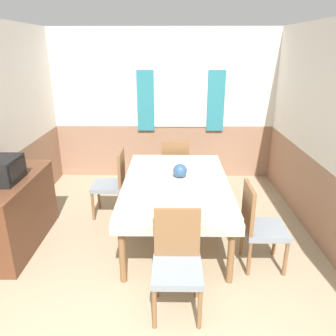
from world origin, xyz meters
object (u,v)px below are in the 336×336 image
chair_left_far (113,181)px  dining_table (176,187)px  chair_head_window (175,166)px  tv (5,170)px  chair_head_near (177,260)px  sideboard (18,212)px  chair_right_near (259,224)px  vase (180,171)px

chair_left_far → dining_table: bearing=-123.5°
chair_head_window → tv: tv is taller
tv → chair_head_window: bearing=38.6°
chair_head_near → sideboard: chair_head_near is taller
chair_right_near → chair_head_near: bearing=-54.0°
chair_right_near → dining_table: bearing=-123.5°
chair_right_near → chair_head_near: (-0.88, -0.64, 0.00)m
dining_table → sideboard: bearing=-173.3°
chair_head_window → chair_right_near: size_ratio=1.00×
chair_head_window → chair_head_near: bearing=-90.0°
dining_table → sideboard: size_ratio=1.44×
chair_head_near → chair_left_far: size_ratio=1.00×
chair_right_near → tv: tv is taller
dining_table → chair_left_far: size_ratio=2.07×
chair_left_far → sideboard: (-1.00, -0.80, -0.07)m
chair_head_window → chair_right_near: (0.88, -1.80, 0.00)m
dining_table → chair_head_near: (0.00, -1.22, -0.17)m
chair_head_near → vase: (0.05, 1.30, 0.35)m
sideboard → chair_right_near: bearing=-7.5°
chair_right_near → sideboard: bearing=-97.5°
chair_left_far → tv: size_ratio=2.11×
dining_table → chair_right_near: chair_right_near is taller
dining_table → tv: (-1.90, -0.29, 0.33)m
chair_left_far → tv: 1.43m
sideboard → chair_head_near: bearing=-28.0°
chair_left_far → chair_right_near: bearing=-123.5°
dining_table → chair_left_far: 1.07m
dining_table → chair_right_near: size_ratio=2.07×
chair_head_window → chair_head_near: 2.44m
chair_head_window → chair_left_far: bearing=-144.0°
vase → chair_right_near: bearing=-38.5°
tv → chair_left_far: bearing=40.7°
chair_head_window → vase: size_ratio=5.55×
chair_right_near → chair_left_far: same height
dining_table → tv: bearing=-171.2°
sideboard → vase: (1.93, 0.30, 0.42)m
chair_left_far → sideboard: size_ratio=0.70×
chair_head_near → tv: bearing=-26.0°
chair_head_window → chair_right_near: same height
dining_table → chair_right_near: bearing=-33.5°
sideboard → tv: size_ratio=3.02×
chair_head_near → tv: tv is taller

